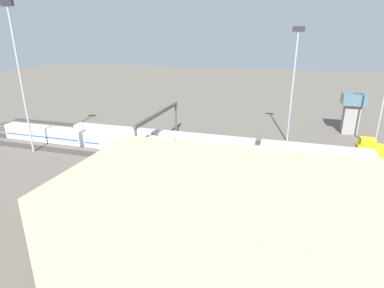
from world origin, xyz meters
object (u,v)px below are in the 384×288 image
maintenance_shed (337,243)px  control_tower (352,110)px  light_mast_0 (294,72)px  train_on_track_2 (206,143)px  light_mast_1 (18,63)px  train_on_track_3 (229,153)px  train_on_track_4 (255,165)px  train_on_track_1 (380,152)px  signal_gantry (159,117)px

maintenance_shed → control_tower: size_ratio=5.31×
light_mast_0 → control_tower: light_mast_0 is taller
train_on_track_2 → light_mast_1: bearing=17.9°
train_on_track_3 → control_tower: 42.75m
maintenance_shed → control_tower: (-11.03, -63.64, 0.84)m
light_mast_0 → light_mast_1: (57.29, 26.24, 2.61)m
light_mast_0 → maintenance_shed: size_ratio=0.47×
train_on_track_2 → control_tower: 44.04m
train_on_track_3 → light_mast_1: (45.35, 7.62, 18.48)m
train_on_track_4 → train_on_track_3: 8.05m
light_mast_0 → light_mast_1: light_mast_1 is taller
train_on_track_1 → train_on_track_3: size_ratio=0.08×
signal_gantry → light_mast_0: bearing=-155.8°
train_on_track_1 → maintenance_shed: size_ratio=0.17×
train_on_track_2 → light_mast_1: light_mast_1 is taller
train_on_track_4 → train_on_track_3: train_on_track_4 is taller
train_on_track_4 → signal_gantry: 27.13m
train_on_track_2 → train_on_track_3: (-6.35, 5.00, -0.01)m
light_mast_0 → control_tower: bearing=-142.0°
control_tower → maintenance_shed: bearing=80.2°
light_mast_1 → signal_gantry: (-27.01, -12.62, -13.05)m
train_on_track_2 → train_on_track_1: (-37.66, -5.00, 0.15)m
train_on_track_2 → light_mast_1: (39.00, 12.62, 18.47)m
train_on_track_4 → signal_gantry: size_ratio=2.66×
control_tower → light_mast_1: bearing=27.9°
train_on_track_2 → signal_gantry: 13.16m
light_mast_0 → signal_gantry: light_mast_0 is taller
control_tower → train_on_track_1: bearing=97.5°
signal_gantry → train_on_track_2: bearing=180.0°
maintenance_shed → signal_gantry: bearing=-46.0°
light_mast_0 → signal_gantry: size_ratio=1.13×
train_on_track_1 → train_on_track_3: 32.87m
train_on_track_3 → light_mast_1: size_ratio=3.63×
train_on_track_4 → light_mast_0: 28.94m
control_tower → train_on_track_3: bearing=47.9°
train_on_track_4 → train_on_track_3: size_ratio=0.55×
signal_gantry → control_tower: bearing=-150.4°
train_on_track_4 → light_mast_1: 54.90m
train_on_track_4 → train_on_track_1: train_on_track_1 is taller
train_on_track_1 → light_mast_0: 26.39m
maintenance_shed → control_tower: bearing=-99.8°
maintenance_shed → train_on_track_4: bearing=-67.7°
train_on_track_1 → light_mast_1: size_ratio=0.30×
train_on_track_3 → light_mast_0: bearing=-122.7°
light_mast_0 → signal_gantry: 34.81m
light_mast_0 → light_mast_1: bearing=24.6°
train_on_track_3 → light_mast_1: 49.56m
train_on_track_2 → maintenance_shed: size_ratio=1.20×
train_on_track_2 → signal_gantry: size_ratio=2.86×
train_on_track_2 → train_on_track_3: size_ratio=0.60×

